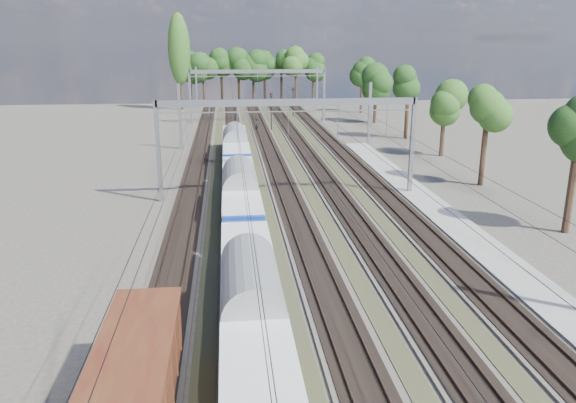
{
  "coord_description": "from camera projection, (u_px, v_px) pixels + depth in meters",
  "views": [
    {
      "loc": [
        -5.38,
        -19.53,
        14.14
      ],
      "look_at": [
        -1.19,
        19.09,
        2.8
      ],
      "focal_mm": 35.0,
      "sensor_mm": 36.0,
      "label": 1
    }
  ],
  "objects": [
    {
      "name": "signal_near",
      "position": [
        271.0,
        106.0,
        88.93
      ],
      "size": [
        0.41,
        0.38,
        5.88
      ],
      "rotation": [
        0.0,
        0.0,
        -0.28
      ],
      "color": "black",
      "rests_on": "ground"
    },
    {
      "name": "ground",
      "position": [
        366.0,
        394.0,
        23.16
      ],
      "size": [
        220.0,
        220.0,
        0.0
      ],
      "primitive_type": "plane",
      "color": "#47423A",
      "rests_on": "ground"
    },
    {
      "name": "signal_far",
      "position": [
        293.0,
        98.0,
        103.75
      ],
      "size": [
        0.35,
        0.32,
        5.37
      ],
      "rotation": [
        0.0,
        0.0,
        0.12
      ],
      "color": "black",
      "rests_on": "ground"
    },
    {
      "name": "worker",
      "position": [
        257.0,
        125.0,
        88.16
      ],
      "size": [
        0.69,
        0.85,
        2.01
      ],
      "primitive_type": "imported",
      "rotation": [
        0.0,
        0.0,
        1.25
      ],
      "color": "black",
      "rests_on": "ground"
    },
    {
      "name": "catenary",
      "position": [
        272.0,
        101.0,
        71.67
      ],
      "size": [
        25.65,
        130.0,
        9.0
      ],
      "color": "slate",
      "rests_on": "ground"
    },
    {
      "name": "track_bed",
      "position": [
        274.0,
        162.0,
        66.07
      ],
      "size": [
        21.0,
        130.0,
        0.34
      ],
      "color": "#47423A",
      "rests_on": "ground"
    },
    {
      "name": "poplar",
      "position": [
        179.0,
        50.0,
        111.84
      ],
      "size": [
        4.4,
        4.4,
        19.04
      ],
      "color": "black",
      "rests_on": "ground"
    },
    {
      "name": "platform",
      "position": [
        456.0,
        226.0,
        43.44
      ],
      "size": [
        3.0,
        70.0,
        0.3
      ],
      "primitive_type": "cube",
      "color": "gray",
      "rests_on": "ground"
    },
    {
      "name": "emu_train",
      "position": [
        240.0,
        187.0,
        45.52
      ],
      "size": [
        2.89,
        61.25,
        4.23
      ],
      "color": "black",
      "rests_on": "ground"
    },
    {
      "name": "tree_belt",
      "position": [
        295.0,
        70.0,
        108.69
      ],
      "size": [
        39.52,
        99.86,
        12.28
      ],
      "color": "black",
      "rests_on": "ground"
    }
  ]
}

